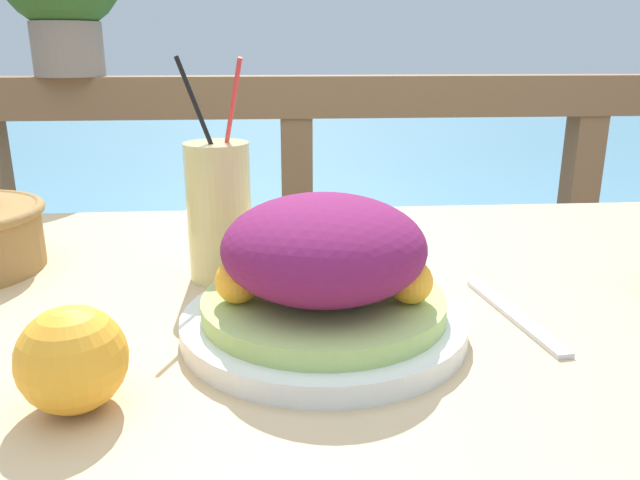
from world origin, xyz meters
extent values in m
cube|color=tan|center=(0.00, 0.00, 0.76)|extent=(1.16, 0.84, 0.04)
cube|color=tan|center=(-0.52, 0.36, 0.37)|extent=(0.06, 0.06, 0.74)
cube|color=tan|center=(0.52, 0.36, 0.37)|extent=(0.06, 0.06, 0.74)
cube|color=brown|center=(0.00, 0.84, 0.93)|extent=(2.80, 0.08, 0.09)
cube|color=brown|center=(-0.68, 0.84, 0.44)|extent=(0.07, 0.07, 0.88)
cube|color=brown|center=(0.00, 0.84, 0.44)|extent=(0.07, 0.07, 0.88)
cube|color=brown|center=(0.68, 0.84, 0.44)|extent=(0.07, 0.07, 0.88)
cube|color=#568EA8|center=(0.00, 3.34, 0.21)|extent=(12.00, 4.00, 0.42)
cylinder|color=silver|center=(-0.01, -0.05, 0.79)|extent=(0.26, 0.26, 0.02)
cylinder|color=#A8C66B|center=(-0.01, -0.05, 0.81)|extent=(0.22, 0.22, 0.02)
ellipsoid|color=#72194C|center=(-0.01, -0.05, 0.86)|extent=(0.19, 0.19, 0.09)
sphere|color=#F9A328|center=(0.06, -0.07, 0.84)|extent=(0.04, 0.04, 0.04)
sphere|color=#F9A328|center=(-0.09, -0.06, 0.84)|extent=(0.04, 0.04, 0.04)
cylinder|color=#DBCC7F|center=(-0.12, 0.10, 0.86)|extent=(0.07, 0.07, 0.16)
cylinder|color=black|center=(-0.12, 0.09, 0.92)|extent=(0.08, 0.01, 0.21)
cylinder|color=red|center=(-0.11, 0.11, 0.92)|extent=(0.05, 0.07, 0.21)
cylinder|color=gray|center=(-0.48, 0.84, 1.03)|extent=(0.15, 0.15, 0.11)
cube|color=silver|center=(0.18, -0.03, 0.78)|extent=(0.04, 0.18, 0.00)
sphere|color=#F9A328|center=(-0.20, -0.16, 0.82)|extent=(0.08, 0.08, 0.08)
camera|label=1|loc=(-0.05, -0.58, 1.04)|focal=35.00mm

